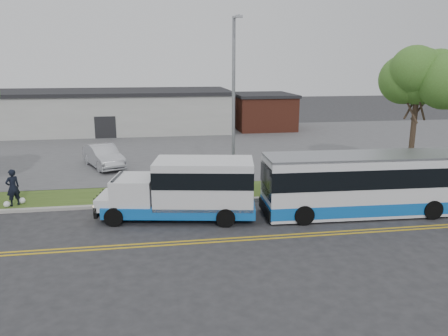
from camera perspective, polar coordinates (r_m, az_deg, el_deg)
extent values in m
plane|color=#28282B|center=(22.10, -5.22, -5.57)|extent=(140.00, 140.00, 0.00)
cube|color=gold|center=(18.51, -4.38, -9.45)|extent=(70.00, 0.12, 0.01)
cube|color=gold|center=(18.24, -4.29, -9.82)|extent=(70.00, 0.12, 0.01)
cube|color=#9E9B93|center=(23.11, -5.41, -4.50)|extent=(80.00, 0.30, 0.15)
cube|color=#344C19|center=(24.84, -5.69, -3.27)|extent=(80.00, 3.30, 0.10)
cube|color=#4C4C4F|center=(38.53, -6.98, 2.81)|extent=(80.00, 25.00, 0.10)
cube|color=#9E9E99|center=(48.34, -14.70, 7.01)|extent=(25.00, 10.00, 4.00)
cube|color=black|center=(48.16, -14.86, 9.58)|extent=(25.40, 10.40, 0.35)
cube|color=black|center=(43.57, -15.23, 5.09)|extent=(2.00, 0.15, 2.20)
cube|color=brown|center=(48.60, 5.08, 7.20)|extent=(6.00, 7.00, 3.60)
cube|color=black|center=(48.42, 5.13, 9.49)|extent=(6.30, 7.30, 0.30)
cylinder|color=#35281D|center=(28.72, 23.32, 2.98)|extent=(0.32, 0.32, 4.76)
ellipsoid|color=#3F6021|center=(28.33, 24.04, 10.42)|extent=(5.20, 5.20, 4.42)
cylinder|color=gray|center=(24.14, 1.25, 7.94)|extent=(0.18, 0.18, 9.50)
cylinder|color=gray|center=(23.43, 1.64, 19.16)|extent=(0.12, 1.40, 0.12)
cube|color=gray|center=(22.79, 1.95, 19.18)|extent=(0.35, 0.18, 0.12)
cube|color=#1059B2|center=(20.94, -5.71, -5.03)|extent=(7.34, 3.57, 0.52)
cube|color=silver|center=(20.49, -2.62, -1.92)|extent=(4.90, 3.14, 2.17)
cube|color=black|center=(20.40, -2.63, -0.94)|extent=(4.92, 3.18, 0.78)
cube|color=silver|center=(21.06, -11.65, -2.79)|extent=(2.22, 2.51, 1.24)
cube|color=black|center=(21.18, -13.72, -2.22)|extent=(0.45, 1.95, 0.93)
cube|color=silver|center=(21.48, -14.55, -4.06)|extent=(1.39, 2.27, 0.57)
cube|color=black|center=(21.71, -15.69, -4.82)|extent=(0.52, 2.11, 0.52)
sphere|color=#FFD88C|center=(20.94, -16.46, -4.81)|extent=(0.24, 0.24, 0.21)
sphere|color=#FFD88C|center=(22.35, -15.30, -3.56)|extent=(0.24, 0.24, 0.21)
cylinder|color=black|center=(20.50, -14.17, -6.22)|extent=(0.91, 0.44, 0.87)
cylinder|color=black|center=(22.54, -12.72, -4.30)|extent=(0.91, 0.44, 0.87)
cylinder|color=black|center=(19.80, 0.22, -6.50)|extent=(0.91, 0.44, 0.87)
cylinder|color=black|center=(21.91, 0.30, -4.48)|extent=(0.91, 0.44, 0.87)
cube|color=silver|center=(22.43, 18.88, -1.97)|extent=(10.70, 2.81, 2.80)
cube|color=#1059B2|center=(22.70, 18.69, -4.32)|extent=(10.72, 2.83, 0.58)
cube|color=black|center=(22.30, 18.99, -0.66)|extent=(10.74, 2.85, 0.92)
cube|color=black|center=(20.63, 5.66, -1.65)|extent=(0.18, 2.22, 1.54)
cube|color=black|center=(21.03, 5.39, -5.34)|extent=(0.21, 2.42, 0.48)
cube|color=gray|center=(22.11, 19.16, 1.57)|extent=(10.70, 2.81, 0.12)
cylinder|color=black|center=(20.37, 10.40, -6.06)|extent=(0.94, 0.34, 0.93)
cylinder|color=black|center=(22.43, 8.69, -4.13)|extent=(0.94, 0.34, 0.93)
cylinder|color=black|center=(22.98, 25.57, -4.92)|extent=(0.94, 0.34, 0.93)
cylinder|color=black|center=(24.83, 22.81, -3.32)|extent=(0.94, 0.34, 0.93)
cylinder|color=black|center=(25.67, 26.00, -3.10)|extent=(0.94, 0.34, 0.93)
imported|color=black|center=(24.66, -25.87, -2.31)|extent=(0.83, 0.80, 1.91)
imported|color=#B1B3B9|center=(31.50, -15.47, 1.52)|extent=(3.45, 5.06, 1.58)
sphere|color=white|center=(24.73, -26.51, -4.26)|extent=(0.32, 0.32, 0.32)
sphere|color=white|center=(25.01, -24.86, -3.89)|extent=(0.32, 0.32, 0.32)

